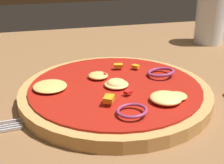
% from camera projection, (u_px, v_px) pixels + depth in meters
% --- Properties ---
extents(dining_table, '(1.13, 0.99, 0.03)m').
position_uv_depth(dining_table, '(128.00, 118.00, 0.47)').
color(dining_table, brown).
rests_on(dining_table, ground).
extents(pizza, '(0.29, 0.29, 0.03)m').
position_uv_depth(pizza, '(115.00, 92.00, 0.49)').
color(pizza, tan).
rests_on(pizza, dining_table).
extents(beer_glass, '(0.07, 0.07, 0.12)m').
position_uv_depth(beer_glass, '(210.00, 20.00, 0.76)').
color(beer_glass, silver).
rests_on(beer_glass, dining_table).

